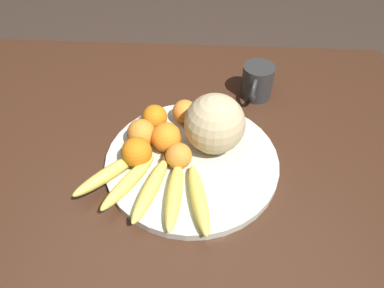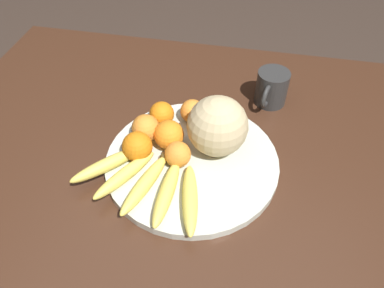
{
  "view_description": "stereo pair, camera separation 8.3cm",
  "coord_description": "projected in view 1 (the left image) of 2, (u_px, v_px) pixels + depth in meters",
  "views": [
    {
      "loc": [
        -0.08,
        0.6,
        1.4
      ],
      "look_at": [
        -0.05,
        0.02,
        0.8
      ],
      "focal_mm": 35.0,
      "sensor_mm": 36.0,
      "label": 1
    },
    {
      "loc": [
        -0.17,
        0.59,
        1.4
      ],
      "look_at": [
        -0.05,
        0.02,
        0.8
      ],
      "focal_mm": 35.0,
      "sensor_mm": 36.0,
      "label": 2
    }
  ],
  "objects": [
    {
      "name": "orange_front_right",
      "position": [
        166.0,
        137.0,
        0.87
      ],
      "size": [
        0.07,
        0.07,
        0.07
      ],
      "color": "orange",
      "rests_on": "fruit_bowl"
    },
    {
      "name": "orange_back_left",
      "position": [
        185.0,
        112.0,
        0.94
      ],
      "size": [
        0.06,
        0.06,
        0.06
      ],
      "color": "orange",
      "rests_on": "fruit_bowl"
    },
    {
      "name": "melon",
      "position": [
        215.0,
        124.0,
        0.85
      ],
      "size": [
        0.14,
        0.14,
        0.14
      ],
      "color": "#C6B284",
      "rests_on": "fruit_bowl"
    },
    {
      "name": "kitchen_table",
      "position": [
        173.0,
        182.0,
        0.97
      ],
      "size": [
        1.28,
        1.03,
        0.73
      ],
      "color": "#3D2316",
      "rests_on": "ground_plane"
    },
    {
      "name": "orange_mid_center",
      "position": [
        179.0,
        156.0,
        0.84
      ],
      "size": [
        0.06,
        0.06,
        0.06
      ],
      "color": "orange",
      "rests_on": "fruit_bowl"
    },
    {
      "name": "banana_bunch",
      "position": [
        153.0,
        188.0,
        0.79
      ],
      "size": [
        0.31,
        0.22,
        0.03
      ],
      "rotation": [
        0.0,
        0.0,
        7.58
      ],
      "color": "#473819",
      "rests_on": "fruit_bowl"
    },
    {
      "name": "orange_front_left",
      "position": [
        155.0,
        117.0,
        0.92
      ],
      "size": [
        0.06,
        0.06,
        0.06
      ],
      "color": "orange",
      "rests_on": "fruit_bowl"
    },
    {
      "name": "fruit_bowl",
      "position": [
        192.0,
        161.0,
        0.88
      ],
      "size": [
        0.4,
        0.4,
        0.02
      ],
      "color": "beige",
      "rests_on": "kitchen_table"
    },
    {
      "name": "orange_back_right",
      "position": [
        141.0,
        133.0,
        0.88
      ],
      "size": [
        0.07,
        0.07,
        0.07
      ],
      "color": "orange",
      "rests_on": "fruit_bowl"
    },
    {
      "name": "ceramic_mug",
      "position": [
        257.0,
        82.0,
        1.03
      ],
      "size": [
        0.09,
        0.12,
        0.1
      ],
      "rotation": [
        0.0,
        0.0,
        1.31
      ],
      "color": "#2D2D2D",
      "rests_on": "kitchen_table"
    },
    {
      "name": "ground_plane",
      "position": [
        179.0,
        286.0,
        1.42
      ],
      "size": [
        12.0,
        12.0,
        0.0
      ],
      "primitive_type": "plane",
      "color": "#382B23"
    },
    {
      "name": "orange_side_extra",
      "position": [
        205.0,
        110.0,
        0.95
      ],
      "size": [
        0.06,
        0.06,
        0.06
      ],
      "color": "orange",
      "rests_on": "fruit_bowl"
    },
    {
      "name": "orange_top_small",
      "position": [
        137.0,
        152.0,
        0.84
      ],
      "size": [
        0.07,
        0.07,
        0.07
      ],
      "color": "orange",
      "rests_on": "fruit_bowl"
    }
  ]
}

